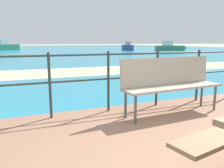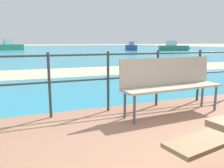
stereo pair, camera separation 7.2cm
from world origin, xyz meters
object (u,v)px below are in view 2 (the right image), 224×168
object	(u,v)px
park_bench	(170,80)
boat_far	(131,47)
boat_mid	(173,47)
boat_near	(11,46)

from	to	relation	value
park_bench	boat_far	xyz separation A→B (m)	(13.18, 28.71, -0.15)
park_bench	boat_mid	xyz separation A→B (m)	(18.55, 25.25, -0.12)
boat_near	boat_far	world-z (taller)	boat_near
boat_near	boat_mid	bearing A→B (deg)	-52.54
park_bench	boat_near	xyz separation A→B (m)	(-4.14, 35.57, -0.06)
boat_near	boat_mid	distance (m)	24.93
boat_near	boat_mid	xyz separation A→B (m)	(22.69, -10.32, -0.06)
park_bench	boat_near	world-z (taller)	boat_near
park_bench	boat_mid	bearing A→B (deg)	50.44
boat_far	boat_near	bearing A→B (deg)	82.10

